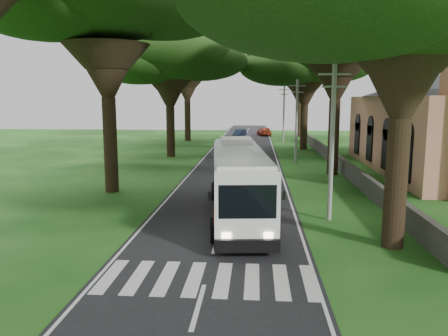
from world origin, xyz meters
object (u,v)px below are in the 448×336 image
Objects in this scene: pole_near at (332,139)px; pole_mid at (297,120)px; distant_car_a at (238,140)px; distant_car_c at (264,131)px; coach_bus at (239,181)px; pedestrian at (113,180)px; pole_far at (284,113)px; distant_car_b at (240,133)px.

pole_mid is at bearing 90.00° from pole_near.
distant_car_c is (3.80, 15.50, 0.07)m from distant_car_a.
pedestrian is (-8.75, 5.81, -1.20)m from coach_bus.
pole_near is 2.20× the size of distant_car_a.
pole_near is 5.29× the size of pedestrian.
coach_bus is 35.96m from distant_car_a.
pole_far is 2.20× the size of distant_car_a.
pole_near reaches higher than distant_car_b.
pole_far is 40.10m from coach_bus.
pole_far is (0.00, 40.00, 0.00)m from pole_near.
pole_far is at bearing 90.00° from pole_near.
distant_car_a is 30.93m from pedestrian.
pedestrian reaches higher than distant_car_a.
pole_mid is 1.68× the size of distant_car_c.
pole_near is 5.21m from coach_bus.
pole_mid is 31.93m from distant_car_c.
coach_bus is (-4.71, -39.76, -2.23)m from pole_far.
pole_near is at bearing -90.00° from pole_far.
coach_bus is at bearing -108.79° from pedestrian.
coach_bus reaches higher than distant_car_c.
coach_bus reaches higher than distant_car_b.
distant_car_c is (-2.50, 51.65, -3.46)m from pole_near.
coach_bus is 51.47m from distant_car_c.
pole_mid is 1.00× the size of pole_far.
pole_near and pole_far have the same top height.
distant_car_a is at bearing 1.43° from pedestrian.
distant_car_c is 46.89m from pedestrian.
distant_car_b is at bearing -74.71° from distant_car_a.
distant_car_c is at bearing 1.30° from pedestrian.
coach_bus is (-4.71, 0.24, -2.23)m from pole_near.
pole_near is at bearing -8.40° from coach_bus.
pole_near and pole_mid have the same top height.
distant_car_a is at bearing -74.11° from distant_car_b.
distant_car_b is (-6.47, 48.63, -3.53)m from pole_near.
distant_car_a is (-6.30, 16.15, -3.53)m from pole_mid.
pole_near is 1.00× the size of pole_far.
distant_car_c is at bearing 92.77° from pole_near.
distant_car_c is at bearing -89.27° from distant_car_a.
distant_car_c is (3.97, 3.02, 0.07)m from distant_car_b.
pedestrian is (-13.46, -33.95, -3.42)m from pole_far.
pole_near is 36.86m from distant_car_a.
distant_car_a is at bearing 87.07° from coach_bus.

